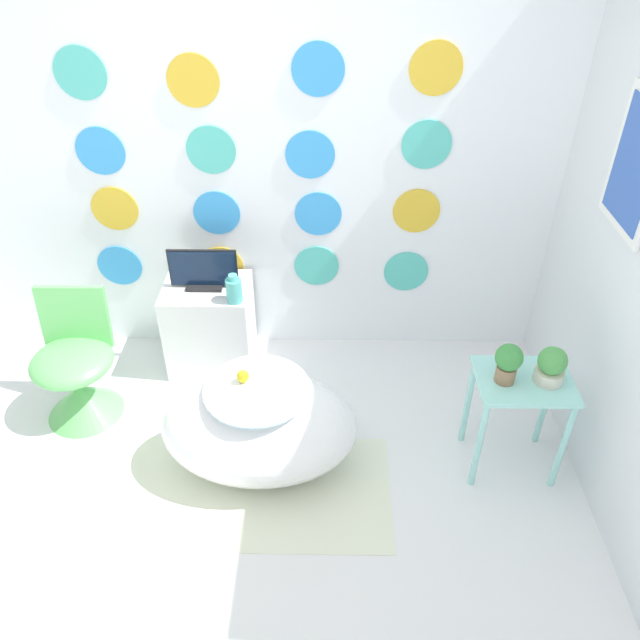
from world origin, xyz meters
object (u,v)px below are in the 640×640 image
(potted_plant_right, at_px, (551,366))
(vase, at_px, (234,290))
(chair, at_px, (78,378))
(potted_plant_left, at_px, (508,362))
(bathtub, at_px, (260,427))
(tv, at_px, (203,271))

(potted_plant_right, bearing_deg, vase, 157.01)
(chair, height_order, potted_plant_right, potted_plant_right)
(vase, relative_size, potted_plant_left, 0.83)
(chair, distance_m, potted_plant_right, 2.51)
(bathtub, xyz_separation_m, potted_plant_left, (1.18, 0.03, 0.42))
(tv, bearing_deg, potted_plant_left, -27.55)
(potted_plant_left, distance_m, potted_plant_right, 0.21)
(tv, bearing_deg, vase, -36.61)
(tv, height_order, potted_plant_right, tv)
(bathtub, bearing_deg, potted_plant_left, 1.59)
(tv, relative_size, potted_plant_right, 2.09)
(vase, distance_m, potted_plant_right, 1.72)
(chair, xyz_separation_m, potted_plant_right, (2.45, -0.35, 0.42))
(bathtub, xyz_separation_m, vase, (-0.19, 0.71, 0.36))
(tv, xyz_separation_m, potted_plant_left, (1.57, -0.82, 0.02))
(potted_plant_left, bearing_deg, chair, 171.04)
(potted_plant_left, height_order, potted_plant_right, potted_plant_left)
(chair, distance_m, potted_plant_left, 2.31)
(chair, height_order, potted_plant_left, potted_plant_left)
(vase, distance_m, potted_plant_left, 1.53)
(potted_plant_left, xyz_separation_m, potted_plant_right, (0.21, 0.00, -0.02))
(chair, relative_size, tv, 1.87)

